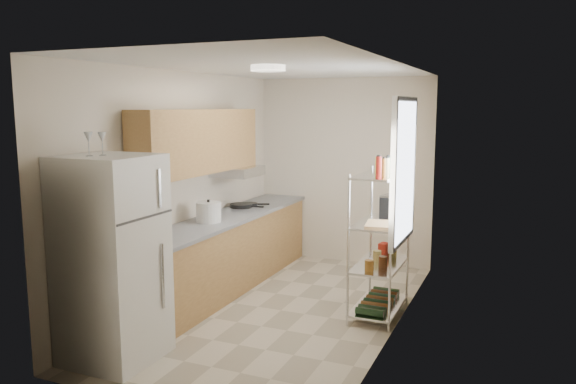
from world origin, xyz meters
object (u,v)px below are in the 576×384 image
espresso_machine (389,206)px  frying_pan_large (241,206)px  refrigerator (112,259)px  cutting_board (381,225)px  rice_cooker (209,212)px

espresso_machine → frying_pan_large: bearing=178.2°
espresso_machine → refrigerator: bearing=-120.0°
cutting_board → espresso_machine: espresso_machine is taller
cutting_board → espresso_machine: 0.46m
rice_cooker → frying_pan_large: rice_cooker is taller
refrigerator → frying_pan_large: refrigerator is taller
rice_cooker → espresso_machine: espresso_machine is taller
rice_cooker → refrigerator: bearing=-88.2°
rice_cooker → frying_pan_large: (-0.10, 0.97, -0.09)m
frying_pan_large → espresso_machine: (2.06, -0.47, 0.21)m
cutting_board → espresso_machine: (-0.02, 0.45, 0.11)m
rice_cooker → frying_pan_large: bearing=95.8°
espresso_machine → cutting_board: bearing=-76.1°
frying_pan_large → cutting_board: (2.08, -0.92, 0.10)m
frying_pan_large → espresso_machine: size_ratio=1.14×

